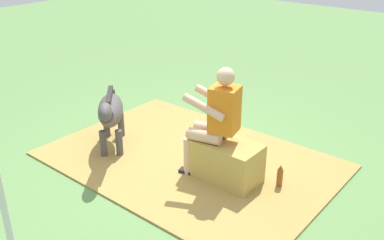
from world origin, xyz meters
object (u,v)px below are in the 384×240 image
(person_seated, at_px, (215,118))
(soda_bottle, at_px, (280,177))
(hay_bale, at_px, (226,162))
(pony_standing, at_px, (110,113))

(person_seated, relative_size, soda_bottle, 4.70)
(hay_bale, distance_m, soda_bottle, 0.63)
(hay_bale, height_order, person_seated, person_seated)
(person_seated, relative_size, pony_standing, 1.28)
(hay_bale, height_order, pony_standing, pony_standing)
(hay_bale, xyz_separation_m, soda_bottle, (-0.57, -0.25, -0.10))
(pony_standing, bearing_deg, hay_bale, -167.97)
(person_seated, height_order, soda_bottle, person_seated)
(hay_bale, bearing_deg, person_seated, 9.52)
(hay_bale, distance_m, person_seated, 0.54)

